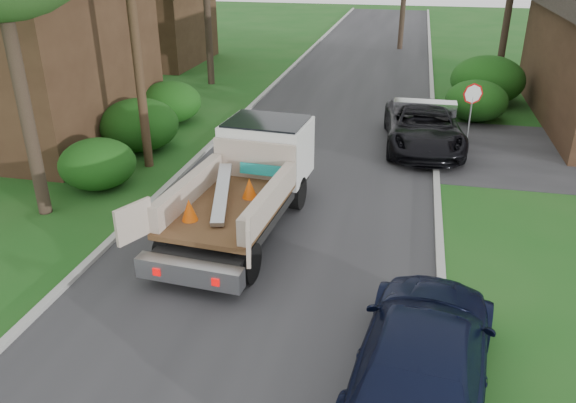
% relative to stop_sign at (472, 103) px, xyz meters
% --- Properties ---
extents(ground, '(120.00, 120.00, 0.00)m').
position_rel_stop_sign_xyz_m(ground, '(-5.20, -9.00, -1.78)').
color(ground, '#174D16').
rests_on(ground, ground).
extents(road, '(8.00, 90.00, 0.02)m').
position_rel_stop_sign_xyz_m(road, '(-5.20, 1.00, -1.77)').
color(road, '#28282B').
rests_on(road, ground).
extents(curb_left, '(0.20, 90.00, 0.12)m').
position_rel_stop_sign_xyz_m(curb_left, '(-9.30, 1.00, -1.72)').
color(curb_left, '#9E9E99').
rests_on(curb_left, ground).
extents(curb_right, '(0.20, 90.00, 0.12)m').
position_rel_stop_sign_xyz_m(curb_right, '(-1.10, 1.00, -1.72)').
color(curb_right, '#9E9E99').
rests_on(curb_right, ground).
extents(stop_sign, '(0.71, 0.32, 2.48)m').
position_rel_stop_sign_xyz_m(stop_sign, '(0.00, 0.00, 0.00)').
color(stop_sign, slate).
rests_on(stop_sign, ground).
extents(utility_pole, '(2.42, 1.25, 10.00)m').
position_rel_stop_sign_xyz_m(utility_pole, '(-10.68, -4.02, 3.40)').
color(utility_pole, '#382619').
rests_on(utility_pole, ground).
extents(house_left_far, '(7.56, 7.56, 6.00)m').
position_rel_stop_sign_xyz_m(house_left_far, '(-18.70, 13.00, 1.27)').
color(house_left_far, '#382417').
rests_on(house_left_far, ground).
extents(hedge_left_a, '(2.34, 2.34, 1.53)m').
position_rel_stop_sign_xyz_m(hedge_left_a, '(-11.40, -6.00, -1.01)').
color(hedge_left_a, '#19450F').
rests_on(hedge_left_a, ground).
extents(hedge_left_b, '(2.86, 2.86, 1.87)m').
position_rel_stop_sign_xyz_m(hedge_left_b, '(-11.70, -2.50, -0.84)').
color(hedge_left_b, '#19450F').
rests_on(hedge_left_b, ground).
extents(hedge_left_c, '(2.60, 2.60, 1.70)m').
position_rel_stop_sign_xyz_m(hedge_left_c, '(-12.00, 1.00, -0.93)').
color(hedge_left_c, '#19450F').
rests_on(hedge_left_c, ground).
extents(hedge_right_a, '(2.60, 2.60, 1.70)m').
position_rel_stop_sign_xyz_m(hedge_right_a, '(0.60, 4.00, -0.93)').
color(hedge_right_a, '#19450F').
rests_on(hedge_right_a, ground).
extents(hedge_right_b, '(3.38, 3.38, 2.21)m').
position_rel_stop_sign_xyz_m(hedge_right_b, '(1.30, 7.00, -0.67)').
color(hedge_right_b, '#19450F').
rests_on(hedge_right_b, ground).
extents(flatbed_truck, '(3.15, 6.64, 2.45)m').
position_rel_stop_sign_xyz_m(flatbed_truck, '(-6.13, -6.99, -0.45)').
color(flatbed_truck, black).
rests_on(flatbed_truck, ground).
extents(black_pickup, '(3.14, 5.98, 1.61)m').
position_rel_stop_sign_xyz_m(black_pickup, '(-1.60, -0.01, -0.97)').
color(black_pickup, black).
rests_on(black_pickup, ground).
extents(navy_suv, '(2.84, 5.62, 1.56)m').
position_rel_stop_sign_xyz_m(navy_suv, '(-1.56, -12.83, -1.00)').
color(navy_suv, black).
rests_on(navy_suv, ground).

